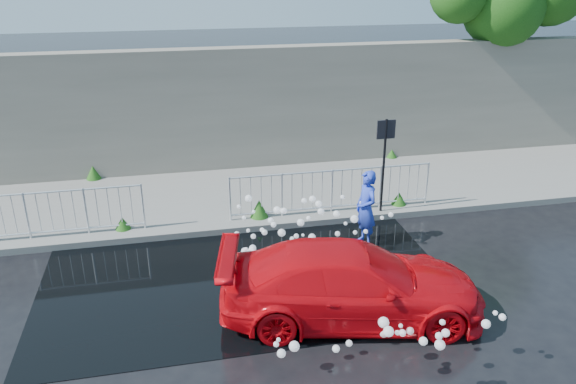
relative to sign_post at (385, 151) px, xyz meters
name	(u,v)px	position (x,y,z in m)	size (l,w,h in m)	color
ground	(225,306)	(-4.20, -3.10, -1.72)	(90.00, 90.00, 0.00)	black
pavement	(205,198)	(-4.20, 1.90, -1.65)	(30.00, 4.00, 0.15)	slate
curb	(211,231)	(-4.20, -0.10, -1.64)	(30.00, 0.25, 0.16)	slate
retaining_wall	(196,111)	(-4.20, 4.10, 0.18)	(30.00, 0.60, 3.50)	#6B655A
puddle	(245,275)	(-3.70, -2.10, -1.72)	(8.00, 5.00, 0.01)	black
sign_post	(385,151)	(0.00, 0.00, 0.00)	(0.45, 0.06, 2.50)	black
railing_left	(26,214)	(-8.20, 0.25, -0.99)	(5.05, 0.05, 1.10)	silver
railing_right	(332,189)	(-1.20, 0.25, -0.99)	(5.05, 0.05, 1.10)	silver
weeds	(188,199)	(-4.65, 1.33, -1.39)	(12.17, 3.93, 0.44)	#1F5717
water_spray	(316,253)	(-2.38, -2.78, -1.00)	(3.64, 5.62, 1.01)	white
red_car	(352,283)	(-2.03, -3.87, -1.05)	(1.88, 4.64, 1.35)	red
person	(366,209)	(-0.87, -1.30, -0.85)	(0.63, 0.42, 1.74)	blue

